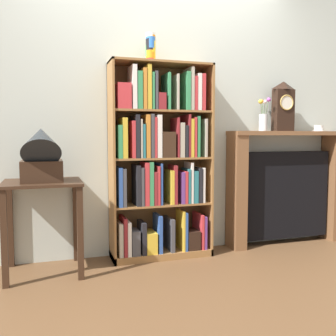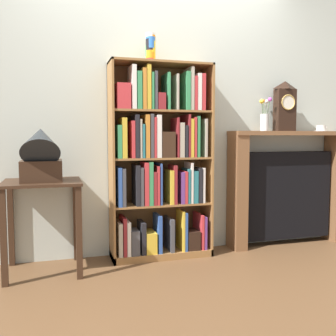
% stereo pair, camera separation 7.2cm
% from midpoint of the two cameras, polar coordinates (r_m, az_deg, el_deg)
% --- Properties ---
extents(ground_plane, '(8.01, 6.40, 0.02)m').
position_cam_midpoint_polar(ground_plane, '(3.34, 0.27, -13.90)').
color(ground_plane, brown).
extents(wall_back, '(5.01, 0.08, 2.60)m').
position_cam_midpoint_polar(wall_back, '(3.54, 1.18, 8.66)').
color(wall_back, beige).
rests_on(wall_back, ground).
extents(bookshelf, '(0.88, 0.29, 1.68)m').
position_cam_midpoint_polar(bookshelf, '(3.30, -0.64, 0.41)').
color(bookshelf, olive).
rests_on(bookshelf, ground).
extents(cup_stack, '(0.08, 0.08, 0.24)m').
position_cam_midpoint_polar(cup_stack, '(3.38, -1.98, 17.47)').
color(cup_stack, red).
rests_on(cup_stack, bookshelf).
extents(side_table_left, '(0.58, 0.53, 0.72)m').
position_cam_midpoint_polar(side_table_left, '(3.11, -17.59, -4.97)').
color(side_table_left, '#382316').
rests_on(side_table_left, ground).
extents(gramophone, '(0.30, 0.45, 0.50)m').
position_cam_midpoint_polar(gramophone, '(3.01, -17.80, 2.03)').
color(gramophone, '#382316').
rests_on(gramophone, side_table_left).
extents(fireplace_mantel, '(1.21, 0.24, 1.11)m').
position_cam_midpoint_polar(fireplace_mantel, '(3.94, 17.83, -3.00)').
color(fireplace_mantel, brown).
rests_on(fireplace_mantel, ground).
extents(mantel_clock, '(0.19, 0.11, 0.47)m').
position_cam_midpoint_polar(mantel_clock, '(3.86, 17.58, 8.81)').
color(mantel_clock, black).
rests_on(mantel_clock, fireplace_mantel).
extents(flower_vase, '(0.16, 0.16, 0.31)m').
position_cam_midpoint_polar(flower_vase, '(3.74, 14.76, 7.18)').
color(flower_vase, silver).
rests_on(flower_vase, fireplace_mantel).
extents(teacup_with_saucer, '(0.14, 0.13, 0.06)m').
position_cam_midpoint_polar(teacup_with_saucer, '(4.10, 22.34, 5.48)').
color(teacup_with_saucer, white).
rests_on(teacup_with_saucer, fireplace_mantel).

